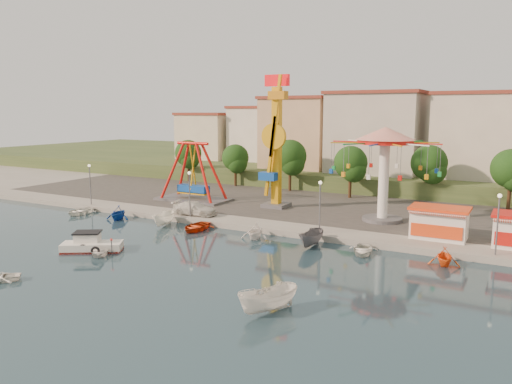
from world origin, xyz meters
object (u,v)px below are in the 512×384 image
Objects in this scene: kamikaze_tower at (276,144)px; rowboat_a at (100,251)px; van at (195,208)px; skiff at (268,300)px; pirate_ship_ride at (193,173)px; wave_swinger at (385,153)px; cabin_motorboat at (91,246)px.

rowboat_a is (-5.18, -24.66, -8.25)m from kamikaze_tower.
skiff is at bearing -140.47° from van.
pirate_ship_ride is 2.93× the size of rowboat_a.
rowboat_a is at bearing -166.80° from skiff.
wave_swinger is 2.17× the size of van.
van is (-20.16, -7.43, -6.82)m from wave_swinger.
skiff reaches higher than rowboat_a.
wave_swinger is at bearing -75.43° from van.
kamikaze_tower is 4.83× the size of rowboat_a.
kamikaze_tower reaches higher than cabin_motorboat.
wave_swinger is 31.77m from cabin_motorboat.
pirate_ship_ride is 38.56m from skiff.
wave_swinger reaches higher than rowboat_a.
wave_swinger is 2.07× the size of cabin_motorboat.
van is at bearing 51.51° from rowboat_a.
cabin_motorboat is at bearing -105.76° from kamikaze_tower.
skiff is at bearing -54.96° from rowboat_a.
kamikaze_tower is at bearing 41.75° from cabin_motorboat.
skiff is (20.86, -4.79, 0.37)m from cabin_motorboat.
pirate_ship_ride is at bearing 179.07° from wave_swinger.
cabin_motorboat is at bearing 172.38° from van.
pirate_ship_ride is 26.33m from wave_swinger.
kamikaze_tower is 26.35m from cabin_motorboat.
kamikaze_tower is at bearing 35.68° from rowboat_a.
cabin_motorboat is 1.05× the size of van.
wave_swinger reaches higher than pirate_ship_ride.
pirate_ship_ride reaches higher than van.
wave_swinger is at bearing 116.05° from skiff.
skiff reaches higher than cabin_motorboat.
pirate_ship_ride is 24.19m from cabin_motorboat.
cabin_motorboat is at bearing -77.03° from pirate_ship_ride.
kamikaze_tower is at bearing 4.09° from pirate_ship_ride.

